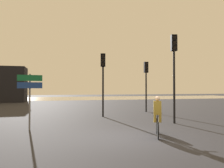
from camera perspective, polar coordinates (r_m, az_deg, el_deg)
ground_plane at (r=8.73m, az=5.35°, el=-13.88°), size 120.00×120.00×0.00m
water_strip at (r=43.99m, az=-10.96°, el=-3.68°), size 80.00×16.00×0.01m
traffic_light_far_right at (r=18.26m, az=8.90°, el=1.85°), size 0.32×0.34×4.13m
traffic_light_near_right at (r=12.63m, az=15.90°, el=5.52°), size 0.36×0.38×4.91m
traffic_light_center at (r=14.95m, az=-2.37°, el=2.97°), size 0.37×0.39×4.32m
direction_sign_post at (r=10.80m, az=-20.68°, el=-1.78°), size 1.09×0.22×2.60m
cyclist at (r=9.00m, az=11.77°, el=-8.18°), size 0.77×1.58×1.62m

